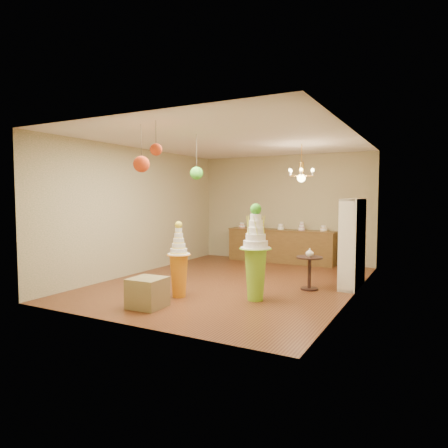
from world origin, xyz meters
The scene contains 17 objects.
floor centered at (0.00, 0.00, 0.00)m, with size 6.50×6.50×0.00m, color #572D17.
ceiling centered at (0.00, 0.00, 3.00)m, with size 6.50×6.50×0.00m, color silver.
wall_back centered at (0.00, 3.25, 1.50)m, with size 5.00×0.04×3.00m, color tan.
wall_front centered at (0.00, -3.25, 1.50)m, with size 5.00×0.04×3.00m, color tan.
wall_left centered at (-2.50, 0.00, 1.50)m, with size 0.04×6.50×3.00m, color tan.
wall_right centered at (2.50, 0.00, 1.50)m, with size 0.04×6.50×3.00m, color tan.
pedestal_green centered at (1.02, -1.12, 0.71)m, with size 0.58×0.58×1.72m.
pedestal_orange centered at (-0.32, -1.56, 0.53)m, with size 0.42×0.42×1.40m.
burlap_riser centered at (-0.38, -2.39, 0.25)m, with size 0.55×0.55×0.50m, color olive.
sideboard centered at (0.00, 2.97, 0.48)m, with size 3.04×0.54×1.16m.
shelving_unit centered at (2.34, 0.80, 0.90)m, with size 0.33×1.20×1.80m.
round_table centered at (1.64, 0.13, 0.43)m, with size 0.62×0.62×0.66m.
vase centered at (1.64, 0.13, 0.74)m, with size 0.16×0.16×0.17m, color white.
pom_red_left centered at (-0.38, -2.50, 2.37)m, with size 0.26×0.26×0.76m.
pom_green_mid centered at (-0.13, -1.23, 2.28)m, with size 0.24×0.24×0.84m.
pom_red_right centered at (0.02, -2.64, 2.56)m, with size 0.19×0.19×0.53m.
chandelier centered at (1.17, 1.04, 2.30)m, with size 0.77×0.77×0.85m.
Camera 1 is at (3.83, -7.56, 1.85)m, focal length 32.00 mm.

